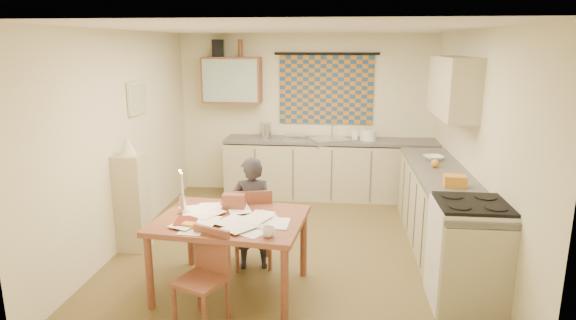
# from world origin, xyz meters

# --- Properties ---
(floor) EXTENTS (4.00, 4.50, 0.02)m
(floor) POSITION_xyz_m (0.00, 0.00, -0.01)
(floor) COLOR brown
(floor) RESTS_ON ground
(ceiling) EXTENTS (4.00, 4.50, 0.02)m
(ceiling) POSITION_xyz_m (0.00, 0.00, 2.51)
(ceiling) COLOR white
(ceiling) RESTS_ON floor
(wall_back) EXTENTS (4.00, 0.02, 2.50)m
(wall_back) POSITION_xyz_m (0.00, 2.26, 1.25)
(wall_back) COLOR beige
(wall_back) RESTS_ON floor
(wall_front) EXTENTS (4.00, 0.02, 2.50)m
(wall_front) POSITION_xyz_m (0.00, -2.26, 1.25)
(wall_front) COLOR beige
(wall_front) RESTS_ON floor
(wall_left) EXTENTS (0.02, 4.50, 2.50)m
(wall_left) POSITION_xyz_m (-2.01, 0.00, 1.25)
(wall_left) COLOR beige
(wall_left) RESTS_ON floor
(wall_right) EXTENTS (0.02, 4.50, 2.50)m
(wall_right) POSITION_xyz_m (2.01, 0.00, 1.25)
(wall_right) COLOR beige
(wall_right) RESTS_ON floor
(window_blind) EXTENTS (1.45, 0.03, 1.05)m
(window_blind) POSITION_xyz_m (0.30, 2.22, 1.65)
(window_blind) COLOR navy
(window_blind) RESTS_ON wall_back
(curtain_rod) EXTENTS (1.60, 0.04, 0.04)m
(curtain_rod) POSITION_xyz_m (0.30, 2.20, 2.20)
(curtain_rod) COLOR black
(curtain_rod) RESTS_ON wall_back
(wall_cabinet) EXTENTS (0.90, 0.34, 0.70)m
(wall_cabinet) POSITION_xyz_m (-1.15, 2.08, 1.80)
(wall_cabinet) COLOR brown
(wall_cabinet) RESTS_ON wall_back
(wall_cabinet_glass) EXTENTS (0.84, 0.02, 0.64)m
(wall_cabinet_glass) POSITION_xyz_m (-1.15, 1.91, 1.80)
(wall_cabinet_glass) COLOR #99B2A5
(wall_cabinet_glass) RESTS_ON wall_back
(upper_cabinet_right) EXTENTS (0.34, 1.30, 0.70)m
(upper_cabinet_right) POSITION_xyz_m (1.83, 0.55, 1.85)
(upper_cabinet_right) COLOR tan
(upper_cabinet_right) RESTS_ON wall_right
(framed_print) EXTENTS (0.04, 0.50, 0.40)m
(framed_print) POSITION_xyz_m (-1.97, 0.40, 1.70)
(framed_print) COLOR beige
(framed_print) RESTS_ON wall_left
(print_canvas) EXTENTS (0.01, 0.42, 0.32)m
(print_canvas) POSITION_xyz_m (-1.95, 0.40, 1.70)
(print_canvas) COLOR silver
(print_canvas) RESTS_ON wall_left
(counter_back) EXTENTS (3.30, 0.62, 0.92)m
(counter_back) POSITION_xyz_m (0.42, 1.95, 0.45)
(counter_back) COLOR tan
(counter_back) RESTS_ON floor
(counter_right) EXTENTS (0.62, 2.95, 0.92)m
(counter_right) POSITION_xyz_m (1.70, -0.00, 0.45)
(counter_right) COLOR tan
(counter_right) RESTS_ON floor
(stove) EXTENTS (0.64, 0.64, 0.98)m
(stove) POSITION_xyz_m (1.70, -1.13, 0.49)
(stove) COLOR white
(stove) RESTS_ON floor
(sink) EXTENTS (0.68, 0.62, 0.10)m
(sink) POSITION_xyz_m (0.38, 1.95, 0.88)
(sink) COLOR silver
(sink) RESTS_ON counter_back
(tap) EXTENTS (0.03, 0.03, 0.28)m
(tap) POSITION_xyz_m (0.41, 2.13, 1.06)
(tap) COLOR silver
(tap) RESTS_ON counter_back
(dish_rack) EXTENTS (0.36, 0.31, 0.06)m
(dish_rack) POSITION_xyz_m (-0.15, 1.95, 0.95)
(dish_rack) COLOR silver
(dish_rack) RESTS_ON counter_back
(kettle) EXTENTS (0.23, 0.23, 0.24)m
(kettle) POSITION_xyz_m (-0.61, 1.95, 1.04)
(kettle) COLOR silver
(kettle) RESTS_ON counter_back
(mixing_bowl) EXTENTS (0.27, 0.27, 0.16)m
(mixing_bowl) POSITION_xyz_m (0.96, 1.95, 1.00)
(mixing_bowl) COLOR white
(mixing_bowl) RESTS_ON counter_back
(soap_bottle) EXTENTS (0.08, 0.08, 0.18)m
(soap_bottle) POSITION_xyz_m (0.75, 2.00, 1.01)
(soap_bottle) COLOR white
(soap_bottle) RESTS_ON counter_back
(bowl) EXTENTS (0.33, 0.33, 0.06)m
(bowl) POSITION_xyz_m (1.70, 0.73, 0.95)
(bowl) COLOR white
(bowl) RESTS_ON counter_right
(orange_bag) EXTENTS (0.23, 0.18, 0.12)m
(orange_bag) POSITION_xyz_m (1.70, -0.44, 0.98)
(orange_bag) COLOR orange
(orange_bag) RESTS_ON counter_right
(fruit_orange) EXTENTS (0.10, 0.10, 0.10)m
(fruit_orange) POSITION_xyz_m (1.65, 0.35, 0.97)
(fruit_orange) COLOR orange
(fruit_orange) RESTS_ON counter_right
(speaker) EXTENTS (0.22, 0.24, 0.26)m
(speaker) POSITION_xyz_m (-1.36, 2.08, 2.28)
(speaker) COLOR black
(speaker) RESTS_ON wall_cabinet
(bottle_green) EXTENTS (0.08, 0.08, 0.26)m
(bottle_green) POSITION_xyz_m (-1.29, 2.08, 2.28)
(bottle_green) COLOR #195926
(bottle_green) RESTS_ON wall_cabinet
(bottle_brown) EXTENTS (0.08, 0.08, 0.26)m
(bottle_brown) POSITION_xyz_m (-1.01, 2.08, 2.28)
(bottle_brown) COLOR brown
(bottle_brown) RESTS_ON wall_cabinet
(dining_table) EXTENTS (1.46, 1.17, 0.75)m
(dining_table) POSITION_xyz_m (-0.49, -1.12, 0.38)
(dining_table) COLOR brown
(dining_table) RESTS_ON floor
(chair_far) EXTENTS (0.48, 0.48, 0.89)m
(chair_far) POSITION_xyz_m (-0.39, -0.54, 0.27)
(chair_far) COLOR brown
(chair_far) RESTS_ON floor
(chair_near) EXTENTS (0.49, 0.49, 0.82)m
(chair_near) POSITION_xyz_m (-0.62, -1.69, 0.25)
(chair_near) COLOR brown
(chair_near) RESTS_ON floor
(person) EXTENTS (0.56, 0.47, 1.22)m
(person) POSITION_xyz_m (-0.38, -0.60, 0.61)
(person) COLOR black
(person) RESTS_ON floor
(shelf_stand) EXTENTS (0.32, 0.30, 1.13)m
(shelf_stand) POSITION_xyz_m (-1.84, -0.26, 0.57)
(shelf_stand) COLOR tan
(shelf_stand) RESTS_ON floor
(lampshade) EXTENTS (0.20, 0.20, 0.22)m
(lampshade) POSITION_xyz_m (-1.84, -0.26, 1.24)
(lampshade) COLOR beige
(lampshade) RESTS_ON shelf_stand
(letter_rack) EXTENTS (0.22, 0.10, 0.16)m
(letter_rack) POSITION_xyz_m (-0.50, -0.89, 0.83)
(letter_rack) COLOR brown
(letter_rack) RESTS_ON dining_table
(mug) EXTENTS (0.12, 0.12, 0.09)m
(mug) POSITION_xyz_m (-0.06, -1.53, 0.79)
(mug) COLOR white
(mug) RESTS_ON dining_table
(magazine) EXTENTS (0.25, 0.30, 0.03)m
(magazine) POSITION_xyz_m (-0.96, -1.30, 0.76)
(magazine) COLOR maroon
(magazine) RESTS_ON dining_table
(book) EXTENTS (0.34, 0.36, 0.02)m
(book) POSITION_xyz_m (-0.88, -1.21, 0.76)
(book) COLOR orange
(book) RESTS_ON dining_table
(orange_box) EXTENTS (0.13, 0.10, 0.04)m
(orange_box) POSITION_xyz_m (-0.80, -1.40, 0.77)
(orange_box) COLOR orange
(orange_box) RESTS_ON dining_table
(eyeglasses) EXTENTS (0.14, 0.06, 0.02)m
(eyeglasses) POSITION_xyz_m (-0.37, -1.41, 0.76)
(eyeglasses) COLOR black
(eyeglasses) RESTS_ON dining_table
(candle_holder) EXTENTS (0.06, 0.06, 0.18)m
(candle_holder) POSITION_xyz_m (-0.97, -1.04, 0.84)
(candle_holder) COLOR silver
(candle_holder) RESTS_ON dining_table
(candle) EXTENTS (0.03, 0.03, 0.22)m
(candle) POSITION_xyz_m (-0.97, -1.04, 1.04)
(candle) COLOR white
(candle) RESTS_ON dining_table
(candle_flame) EXTENTS (0.02, 0.02, 0.02)m
(candle_flame) POSITION_xyz_m (-1.00, -1.01, 1.16)
(candle_flame) COLOR #FFCC66
(candle_flame) RESTS_ON dining_table
(papers) EXTENTS (1.15, 0.89, 0.03)m
(papers) POSITION_xyz_m (-0.48, -1.16, 0.76)
(papers) COLOR white
(papers) RESTS_ON dining_table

